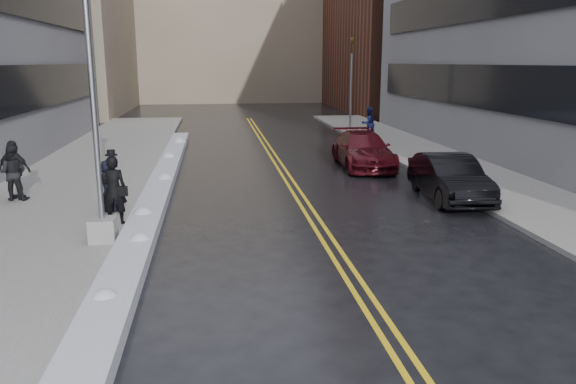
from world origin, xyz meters
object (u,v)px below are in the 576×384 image
object	(u,v)px
pedestrian_b	(13,173)
pedestrian_c	(109,186)
fire_hydrant	(441,161)
lamppost	(97,149)
car_maroon	(363,150)
pedestrian_d	(15,170)
pedestrian_fedora	(114,190)
traffic_signal	(351,81)
car_black	(450,178)
pedestrian_east	(368,123)

from	to	relation	value
pedestrian_b	pedestrian_c	xyz separation A→B (m)	(3.39, -1.90, -0.12)
fire_hydrant	pedestrian_c	bearing A→B (deg)	-158.47
lamppost	car_maroon	bearing A→B (deg)	46.60
lamppost	pedestrian_d	distance (m)	6.35
fire_hydrant	pedestrian_d	xyz separation A→B (m)	(-15.98, -3.02, 0.59)
lamppost	pedestrian_b	size ratio (longest dim) A/B	4.14
pedestrian_fedora	pedestrian_d	size ratio (longest dim) A/B	0.99
traffic_signal	car_maroon	distance (m)	12.48
pedestrian_c	car_black	size ratio (longest dim) A/B	0.34
lamppost	car_black	distance (m)	11.53
pedestrian_b	pedestrian_east	world-z (taller)	pedestrian_east
pedestrian_b	pedestrian_d	xyz separation A→B (m)	(0.04, 0.06, 0.07)
lamppost	car_black	world-z (taller)	lamppost
pedestrian_east	car_maroon	size ratio (longest dim) A/B	0.35
fire_hydrant	pedestrian_c	distance (m)	13.58
lamppost	pedestrian_east	world-z (taller)	lamppost
fire_hydrant	lamppost	bearing A→B (deg)	-146.96
fire_hydrant	car_maroon	size ratio (longest dim) A/B	0.14
pedestrian_fedora	car_maroon	world-z (taller)	pedestrian_fedora
fire_hydrant	pedestrian_d	distance (m)	16.28
fire_hydrant	pedestrian_b	distance (m)	16.32
pedestrian_east	car_maroon	bearing A→B (deg)	55.14
traffic_signal	pedestrian_c	xyz separation A→B (m)	(-12.13, -18.98, -2.45)
pedestrian_fedora	pedestrian_east	xyz separation A→B (m)	(11.84, 16.22, -0.03)
pedestrian_fedora	pedestrian_east	bearing A→B (deg)	-126.97
pedestrian_east	car_black	xyz separation A→B (m)	(-1.08, -14.20, -0.33)
pedestrian_c	pedestrian_d	size ratio (longest dim) A/B	0.81
lamppost	pedestrian_fedora	size ratio (longest dim) A/B	3.90
lamppost	traffic_signal	xyz separation A→B (m)	(11.80, 22.00, 0.87)
fire_hydrant	pedestrian_c	world-z (taller)	pedestrian_c
pedestrian_fedora	pedestrian_d	xyz separation A→B (m)	(-3.73, 3.38, 0.01)
fire_hydrant	pedestrian_east	bearing A→B (deg)	92.45
traffic_signal	pedestrian_d	size ratio (longest dim) A/B	3.03
pedestrian_c	pedestrian_east	bearing A→B (deg)	-110.76
fire_hydrant	pedestrian_c	xyz separation A→B (m)	(-12.63, -4.98, 0.40)
pedestrian_fedora	car_black	bearing A→B (deg)	-170.19
fire_hydrant	pedestrian_east	size ratio (longest dim) A/B	0.38
lamppost	pedestrian_c	bearing A→B (deg)	96.20
pedestrian_c	car_black	xyz separation A→B (m)	(11.13, 0.60, -0.18)
pedestrian_fedora	pedestrian_east	world-z (taller)	pedestrian_fedora
lamppost	traffic_signal	size ratio (longest dim) A/B	1.27
lamppost	pedestrian_b	distance (m)	6.34
lamppost	fire_hydrant	size ratio (longest dim) A/B	10.45
car_black	lamppost	bearing A→B (deg)	-158.09
fire_hydrant	pedestrian_fedora	xyz separation A→B (m)	(-12.26, -6.40, 0.58)
pedestrian_fedora	pedestrian_east	distance (m)	20.08
lamppost	pedestrian_fedora	world-z (taller)	lamppost
lamppost	pedestrian_c	world-z (taller)	lamppost
fire_hydrant	pedestrian_d	world-z (taller)	pedestrian_d
car_black	pedestrian_east	bearing A→B (deg)	89.02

